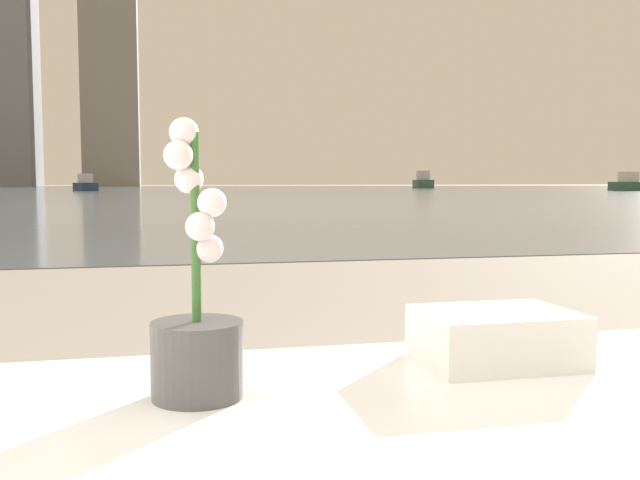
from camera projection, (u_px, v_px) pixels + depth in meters
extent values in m
cylinder|color=#4C4C4C|center=(197.00, 360.00, 0.90)|extent=(0.12, 0.12, 0.10)
cylinder|color=#38662D|center=(196.00, 228.00, 0.89)|extent=(0.01, 0.01, 0.24)
sphere|color=silver|center=(184.00, 132.00, 0.88)|extent=(0.04, 0.04, 0.04)
sphere|color=silver|center=(178.00, 155.00, 0.87)|extent=(0.04, 0.04, 0.04)
sphere|color=silver|center=(189.00, 179.00, 0.89)|extent=(0.04, 0.04, 0.04)
sphere|color=silver|center=(212.00, 203.00, 0.87)|extent=(0.04, 0.04, 0.04)
sphere|color=silver|center=(200.00, 226.00, 0.87)|extent=(0.04, 0.04, 0.04)
sphere|color=silver|center=(209.00, 248.00, 0.89)|extent=(0.04, 0.04, 0.04)
cube|color=white|center=(496.00, 350.00, 1.07)|extent=(0.23, 0.17, 0.04)
cube|color=white|center=(496.00, 324.00, 1.07)|extent=(0.23, 0.17, 0.04)
cube|color=slate|center=(163.00, 191.00, 60.58)|extent=(180.00, 110.00, 0.01)
cube|color=#335647|center=(628.00, 186.00, 62.24)|extent=(2.06, 4.52, 0.76)
cube|color=silver|center=(628.00, 177.00, 62.17)|extent=(1.30, 1.76, 0.87)
cube|color=#335647|center=(423.00, 184.00, 86.78)|extent=(3.16, 5.85, 0.97)
cube|color=silver|center=(423.00, 175.00, 86.69)|extent=(1.84, 2.35, 1.11)
cube|color=navy|center=(85.00, 187.00, 61.14)|extent=(2.44, 4.13, 0.68)
cube|color=silver|center=(85.00, 178.00, 61.08)|extent=(1.37, 1.69, 0.78)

